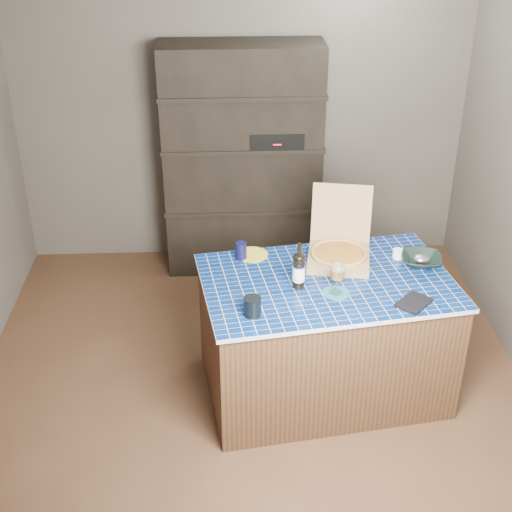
{
  "coord_description": "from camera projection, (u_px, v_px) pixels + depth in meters",
  "views": [
    {
      "loc": [
        -0.14,
        -3.61,
        2.95
      ],
      "look_at": [
        0.03,
        0.0,
        0.92
      ],
      "focal_mm": 50.0,
      "sensor_mm": 36.0,
      "label": 1
    }
  ],
  "objects": [
    {
      "name": "tumbler",
      "position": [
        252.0,
        306.0,
        3.81
      ],
      "size": [
        0.1,
        0.1,
        0.11
      ],
      "primitive_type": "cylinder",
      "color": "black",
      "rests_on": "kitchen_island"
    },
    {
      "name": "mead_bottle",
      "position": [
        299.0,
        270.0,
        4.03
      ],
      "size": [
        0.08,
        0.08,
        0.28
      ],
      "color": "black",
      "rests_on": "kitchen_island"
    },
    {
      "name": "wine_glass",
      "position": [
        338.0,
        272.0,
        3.96
      ],
      "size": [
        0.09,
        0.09,
        0.2
      ],
      "color": "white",
      "rests_on": "teal_trivet"
    },
    {
      "name": "white_jar",
      "position": [
        398.0,
        254.0,
        4.37
      ],
      "size": [
        0.07,
        0.07,
        0.06
      ],
      "primitive_type": "cylinder",
      "color": "white",
      "rests_on": "kitchen_island"
    },
    {
      "name": "teal_trivet",
      "position": [
        336.0,
        293.0,
        4.02
      ],
      "size": [
        0.15,
        0.15,
        0.01
      ],
      "primitive_type": "cylinder",
      "color": "#166074",
      "rests_on": "kitchen_island"
    },
    {
      "name": "green_trivet",
      "position": [
        252.0,
        254.0,
        4.41
      ],
      "size": [
        0.2,
        0.2,
        0.01
      ],
      "primitive_type": "cylinder",
      "color": "#ACB126",
      "rests_on": "kitchen_island"
    },
    {
      "name": "bowl",
      "position": [
        421.0,
        260.0,
        4.3
      ],
      "size": [
        0.27,
        0.27,
        0.06
      ],
      "primitive_type": "imported",
      "rotation": [
        0.0,
        0.0,
        -0.15
      ],
      "color": "black",
      "rests_on": "kitchen_island"
    },
    {
      "name": "pizza_box",
      "position": [
        339.0,
        252.0,
        4.33
      ],
      "size": [
        0.44,
        0.51,
        0.4
      ],
      "rotation": [
        0.0,
        0.0,
        -0.18
      ],
      "color": "#9B7F4F",
      "rests_on": "kitchen_island"
    },
    {
      "name": "foil_contents",
      "position": [
        422.0,
        258.0,
        4.29
      ],
      "size": [
        0.11,
        0.09,
        0.05
      ],
      "primitive_type": "ellipsoid",
      "color": "#B6B4C0",
      "rests_on": "bowl"
    },
    {
      "name": "shelving_unit",
      "position": [
        243.0,
        161.0,
        5.49
      ],
      "size": [
        1.2,
        0.41,
        1.8
      ],
      "color": "black",
      "rests_on": "floor"
    },
    {
      "name": "room",
      "position": [
        251.0,
        205.0,
        3.98
      ],
      "size": [
        3.5,
        3.5,
        3.5
      ],
      "color": "#4E3421",
      "rests_on": "ground"
    },
    {
      "name": "navy_cup",
      "position": [
        241.0,
        251.0,
        4.35
      ],
      "size": [
        0.07,
        0.07,
        0.11
      ],
      "primitive_type": "cylinder",
      "color": "black",
      "rests_on": "kitchen_island"
    },
    {
      "name": "kitchen_island",
      "position": [
        324.0,
        336.0,
        4.35
      ],
      "size": [
        1.57,
        1.13,
        0.8
      ],
      "rotation": [
        0.0,
        0.0,
        0.15
      ],
      "color": "#43321A",
      "rests_on": "floor"
    },
    {
      "name": "dvd_case",
      "position": [
        414.0,
        303.0,
        3.93
      ],
      "size": [
        0.24,
        0.24,
        0.02
      ],
      "primitive_type": "cube",
      "rotation": [
        0.0,
        0.0,
        -0.76
      ],
      "color": "black",
      "rests_on": "kitchen_island"
    }
  ]
}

